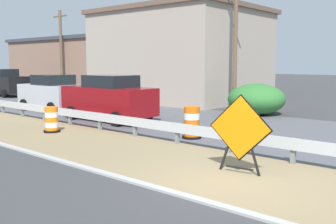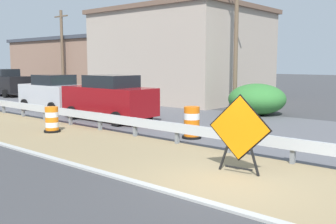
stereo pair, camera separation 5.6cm
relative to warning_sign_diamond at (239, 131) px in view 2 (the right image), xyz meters
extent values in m
plane|color=#3D3D3F|center=(-0.95, -0.35, -1.05)|extent=(160.00, 160.00, 0.00)
cube|color=#8E7A56|center=(-0.13, -0.35, -1.05)|extent=(4.04, 120.00, 0.01)
cube|color=#56565B|center=(6.06, -0.35, -1.05)|extent=(8.35, 120.00, 0.00)
cube|color=#ADADA8|center=(-2.25, -0.35, -1.05)|extent=(0.20, 120.00, 0.11)
cube|color=silver|center=(1.63, 1.36, -0.50)|extent=(0.08, 58.31, 0.32)
cube|color=slate|center=(1.71, -0.65, -0.70)|extent=(0.12, 0.12, 0.70)
cube|color=slate|center=(1.71, 1.36, -0.70)|extent=(0.12, 0.12, 0.70)
cube|color=slate|center=(1.71, 3.37, -0.70)|extent=(0.12, 0.12, 0.70)
cube|color=slate|center=(1.71, 5.38, -0.70)|extent=(0.12, 0.12, 0.70)
cube|color=slate|center=(1.71, 7.39, -0.70)|extent=(0.12, 0.12, 0.70)
cube|color=slate|center=(1.71, 9.40, -0.70)|extent=(0.12, 0.12, 0.70)
cube|color=slate|center=(1.71, 11.41, -0.70)|extent=(0.12, 0.12, 0.70)
cube|color=slate|center=(1.71, 13.42, -0.70)|extent=(0.12, 0.12, 0.70)
cube|color=slate|center=(1.71, 15.43, -0.70)|extent=(0.12, 0.12, 0.70)
cube|color=black|center=(0.05, -0.35, -0.53)|extent=(0.09, 0.39, 1.06)
cube|color=black|center=(-0.02, 0.35, -0.53)|extent=(0.09, 0.39, 1.06)
cube|color=black|center=(0.01, 0.00, -0.93)|extent=(0.11, 0.72, 0.04)
cube|color=orange|center=(-0.01, 0.00, 0.08)|extent=(0.19, 1.55, 1.56)
cube|color=black|center=(0.01, 0.00, 0.08)|extent=(0.18, 1.64, 1.65)
cylinder|color=orange|center=(2.79, 3.58, -0.94)|extent=(0.56, 0.56, 0.23)
cylinder|color=white|center=(2.79, 3.58, -0.71)|extent=(0.56, 0.56, 0.23)
cylinder|color=orange|center=(2.79, 3.58, -0.48)|extent=(0.56, 0.56, 0.23)
cylinder|color=white|center=(2.79, 3.58, -0.25)|extent=(0.56, 0.56, 0.23)
cylinder|color=orange|center=(2.79, 3.58, -0.03)|extent=(0.56, 0.56, 0.23)
cylinder|color=black|center=(2.79, 3.58, -1.01)|extent=(0.70, 0.70, 0.08)
cylinder|color=orange|center=(0.20, 8.46, -0.95)|extent=(0.51, 0.51, 0.20)
cylinder|color=white|center=(0.20, 8.46, -0.75)|extent=(0.51, 0.51, 0.20)
cylinder|color=orange|center=(0.20, 8.46, -0.56)|extent=(0.51, 0.51, 0.20)
cylinder|color=white|center=(0.20, 8.46, -0.36)|extent=(0.51, 0.51, 0.20)
cylinder|color=orange|center=(0.20, 8.46, -0.16)|extent=(0.51, 0.51, 0.20)
cylinder|color=black|center=(0.20, 8.46, -1.01)|extent=(0.63, 0.63, 0.08)
cube|color=black|center=(7.10, 25.81, -0.08)|extent=(1.77, 4.73, 1.30)
cube|color=black|center=(7.10, 26.00, 0.85)|extent=(1.60, 2.18, 0.56)
cylinder|color=black|center=(7.99, 24.25, -0.73)|extent=(0.22, 0.64, 0.64)
cylinder|color=black|center=(6.21, 24.25, -0.73)|extent=(0.22, 0.64, 0.64)
cylinder|color=black|center=(7.98, 27.37, -0.73)|extent=(0.22, 0.64, 0.64)
cube|color=maroon|center=(3.68, 9.15, -0.11)|extent=(1.89, 4.78, 1.25)
cube|color=black|center=(3.68, 8.96, 0.80)|extent=(1.69, 2.20, 0.56)
cylinder|color=black|center=(2.74, 10.72, -0.73)|extent=(0.22, 0.64, 0.64)
cylinder|color=black|center=(4.61, 10.73, -0.73)|extent=(0.22, 0.64, 0.64)
cylinder|color=black|center=(2.76, 7.57, -0.73)|extent=(0.22, 0.64, 0.64)
cylinder|color=black|center=(4.62, 7.58, -0.73)|extent=(0.22, 0.64, 0.64)
cube|color=silver|center=(4.11, 14.45, -0.16)|extent=(1.95, 4.12, 1.15)
cube|color=black|center=(4.11, 14.28, 0.70)|extent=(1.73, 1.90, 0.56)
cylinder|color=black|center=(3.14, 15.79, -0.73)|extent=(0.23, 0.64, 0.64)
cylinder|color=black|center=(5.04, 15.81, -0.73)|extent=(0.23, 0.64, 0.64)
cylinder|color=black|center=(3.18, 13.08, -0.73)|extent=(0.23, 0.64, 0.64)
cylinder|color=black|center=(5.07, 13.11, -0.73)|extent=(0.23, 0.64, 0.64)
cube|color=#AD9E8E|center=(14.21, 13.23, 2.02)|extent=(8.98, 10.60, 6.15)
cube|color=brown|center=(14.21, 13.23, 5.24)|extent=(9.34, 11.03, 0.30)
cube|color=#93705B|center=(16.20, 27.41, 1.30)|extent=(8.76, 13.33, 4.71)
cube|color=#3D424C|center=(16.20, 27.41, 3.81)|extent=(9.11, 13.86, 0.30)
cylinder|color=brown|center=(11.08, 6.82, 2.79)|extent=(0.24, 0.24, 7.69)
cylinder|color=brown|center=(11.29, 23.99, 2.48)|extent=(0.24, 0.24, 7.07)
cube|color=brown|center=(11.29, 23.99, 5.52)|extent=(0.12, 1.80, 0.10)
ellipsoid|color=#337533|center=(10.10, 4.90, -0.24)|extent=(2.97, 2.97, 1.62)
camera|label=1|loc=(-8.24, -4.75, 1.66)|focal=41.63mm
camera|label=2|loc=(-8.20, -4.79, 1.66)|focal=41.63mm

